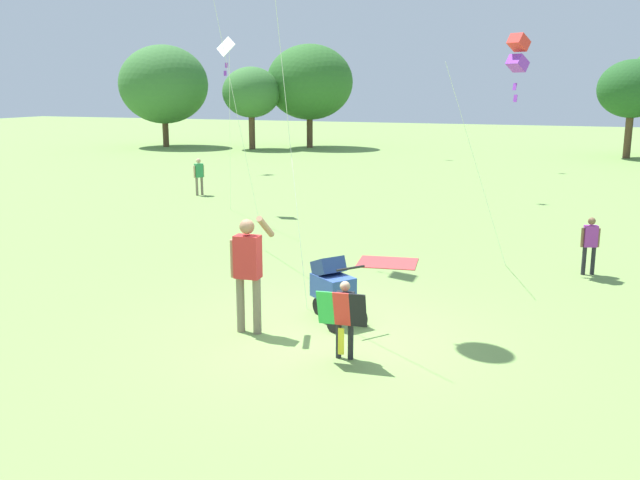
{
  "coord_description": "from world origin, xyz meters",
  "views": [
    {
      "loc": [
        3.3,
        -8.97,
        3.54
      ],
      "look_at": [
        -0.33,
        0.49,
        1.3
      ],
      "focal_mm": 38.96,
      "sensor_mm": 36.0,
      "label": 1
    }
  ],
  "objects_px": {
    "child_with_butterfly_kite": "(344,313)",
    "person_adult_flyer": "(248,265)",
    "kite_orange_delta": "(518,54)",
    "stroller": "(332,284)",
    "person_red_shirt": "(590,241)",
    "picnic_blanket": "(387,263)",
    "person_sitting_far": "(199,174)",
    "kite_blue_high": "(226,55)"
  },
  "relations": [
    {
      "from": "person_adult_flyer",
      "to": "kite_orange_delta",
      "type": "relative_size",
      "value": 0.39
    },
    {
      "from": "kite_orange_delta",
      "to": "kite_blue_high",
      "type": "xyz_separation_m",
      "value": [
        -8.25,
        3.66,
        0.25
      ]
    },
    {
      "from": "kite_blue_high",
      "to": "person_red_shirt",
      "type": "height_order",
      "value": "kite_blue_high"
    },
    {
      "from": "stroller",
      "to": "kite_blue_high",
      "type": "height_order",
      "value": "kite_blue_high"
    },
    {
      "from": "person_adult_flyer",
      "to": "person_sitting_far",
      "type": "xyz_separation_m",
      "value": [
        -7.53,
        11.31,
        -0.3
      ]
    },
    {
      "from": "person_red_shirt",
      "to": "child_with_butterfly_kite",
      "type": "bearing_deg",
      "value": -117.68
    },
    {
      "from": "picnic_blanket",
      "to": "person_sitting_far",
      "type": "bearing_deg",
      "value": 141.61
    },
    {
      "from": "person_red_shirt",
      "to": "person_sitting_far",
      "type": "xyz_separation_m",
      "value": [
        -12.17,
        6.08,
        0.06
      ]
    },
    {
      "from": "picnic_blanket",
      "to": "person_red_shirt",
      "type": "bearing_deg",
      "value": 7.61
    },
    {
      "from": "child_with_butterfly_kite",
      "to": "person_adult_flyer",
      "type": "distance_m",
      "value": 1.75
    },
    {
      "from": "kite_blue_high",
      "to": "picnic_blanket",
      "type": "xyz_separation_m",
      "value": [
        5.96,
        -4.36,
        -4.4
      ]
    },
    {
      "from": "kite_blue_high",
      "to": "picnic_blanket",
      "type": "relative_size",
      "value": 4.13
    },
    {
      "from": "child_with_butterfly_kite",
      "to": "stroller",
      "type": "distance_m",
      "value": 1.51
    },
    {
      "from": "stroller",
      "to": "person_red_shirt",
      "type": "bearing_deg",
      "value": 49.93
    },
    {
      "from": "kite_orange_delta",
      "to": "picnic_blanket",
      "type": "relative_size",
      "value": 3.79
    },
    {
      "from": "picnic_blanket",
      "to": "kite_orange_delta",
      "type": "bearing_deg",
      "value": 17.0
    },
    {
      "from": "person_sitting_far",
      "to": "child_with_butterfly_kite",
      "type": "bearing_deg",
      "value": -52.13
    },
    {
      "from": "kite_orange_delta",
      "to": "person_sitting_far",
      "type": "xyz_separation_m",
      "value": [
        -10.6,
        5.9,
        -3.43
      ]
    },
    {
      "from": "stroller",
      "to": "picnic_blanket",
      "type": "distance_m",
      "value": 3.89
    },
    {
      "from": "kite_orange_delta",
      "to": "picnic_blanket",
      "type": "height_order",
      "value": "kite_orange_delta"
    },
    {
      "from": "person_sitting_far",
      "to": "stroller",
      "type": "bearing_deg",
      "value": -50.79
    },
    {
      "from": "person_adult_flyer",
      "to": "person_sitting_far",
      "type": "bearing_deg",
      "value": 123.67
    },
    {
      "from": "person_adult_flyer",
      "to": "kite_orange_delta",
      "type": "distance_m",
      "value": 6.96
    },
    {
      "from": "person_red_shirt",
      "to": "picnic_blanket",
      "type": "height_order",
      "value": "person_red_shirt"
    },
    {
      "from": "person_sitting_far",
      "to": "picnic_blanket",
      "type": "bearing_deg",
      "value": -38.39
    },
    {
      "from": "child_with_butterfly_kite",
      "to": "kite_blue_high",
      "type": "xyz_separation_m",
      "value": [
        -6.81,
        9.55,
        3.76
      ]
    },
    {
      "from": "person_adult_flyer",
      "to": "person_red_shirt",
      "type": "relative_size",
      "value": 1.58
    },
    {
      "from": "person_sitting_far",
      "to": "picnic_blanket",
      "type": "xyz_separation_m",
      "value": [
        8.32,
        -6.59,
        -0.72
      ]
    },
    {
      "from": "kite_orange_delta",
      "to": "person_adult_flyer",
      "type": "bearing_deg",
      "value": -119.6
    },
    {
      "from": "stroller",
      "to": "person_red_shirt",
      "type": "distance_m",
      "value": 5.68
    },
    {
      "from": "person_adult_flyer",
      "to": "child_with_butterfly_kite",
      "type": "bearing_deg",
      "value": -16.45
    },
    {
      "from": "kite_orange_delta",
      "to": "person_red_shirt",
      "type": "distance_m",
      "value": 3.83
    },
    {
      "from": "kite_orange_delta",
      "to": "person_red_shirt",
      "type": "xyz_separation_m",
      "value": [
        1.56,
        -0.18,
        -3.49
      ]
    },
    {
      "from": "picnic_blanket",
      "to": "person_adult_flyer",
      "type": "bearing_deg",
      "value": -99.54
    },
    {
      "from": "kite_blue_high",
      "to": "person_sitting_far",
      "type": "xyz_separation_m",
      "value": [
        -2.36,
        2.24,
        -3.68
      ]
    },
    {
      "from": "stroller",
      "to": "kite_orange_delta",
      "type": "distance_m",
      "value": 6.12
    },
    {
      "from": "person_sitting_far",
      "to": "kite_blue_high",
      "type": "bearing_deg",
      "value": -43.47
    },
    {
      "from": "stroller",
      "to": "person_red_shirt",
      "type": "relative_size",
      "value": 0.93
    },
    {
      "from": "person_adult_flyer",
      "to": "person_red_shirt",
      "type": "distance_m",
      "value": 6.99
    },
    {
      "from": "person_adult_flyer",
      "to": "person_red_shirt",
      "type": "height_order",
      "value": "person_adult_flyer"
    },
    {
      "from": "child_with_butterfly_kite",
      "to": "kite_blue_high",
      "type": "relative_size",
      "value": 0.22
    },
    {
      "from": "kite_orange_delta",
      "to": "person_red_shirt",
      "type": "height_order",
      "value": "kite_orange_delta"
    }
  ]
}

